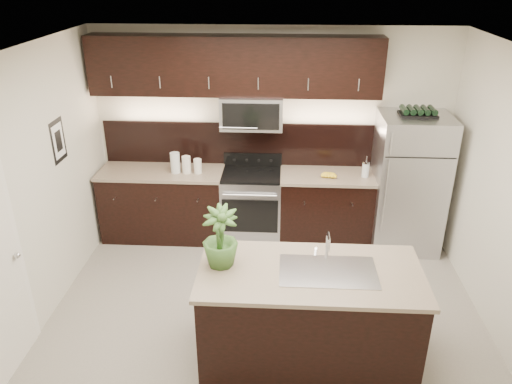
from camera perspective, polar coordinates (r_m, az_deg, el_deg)
ground at (r=5.35m, az=1.04°, el=-14.33°), size 4.50×4.50×0.00m
room_walls at (r=4.44m, az=-0.24°, el=2.58°), size 4.52×4.02×2.71m
counter_run at (r=6.54m, az=-2.30°, el=-1.52°), size 3.51×0.65×0.94m
upper_fixtures at (r=6.13m, az=-2.19°, el=13.21°), size 3.49×0.40×1.66m
island at (r=4.68m, az=5.99°, el=-13.73°), size 1.96×0.96×0.94m
sink_faucet at (r=4.41m, az=8.23°, el=-8.75°), size 0.84×0.50×0.28m
refrigerator at (r=6.48m, az=16.98°, el=0.95°), size 0.84×0.75×1.73m
wine_rack at (r=6.19m, az=18.03°, el=8.71°), size 0.43×0.27×0.10m
plant at (r=4.33m, az=-4.13°, el=-5.16°), size 0.35×0.35×0.55m
canisters at (r=6.35m, az=-8.26°, el=3.18°), size 0.39×0.12×0.26m
french_press at (r=6.32m, az=12.41°, el=2.55°), size 0.09×0.09×0.27m
bananas at (r=6.26m, az=7.84°, el=2.01°), size 0.22×0.19×0.06m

